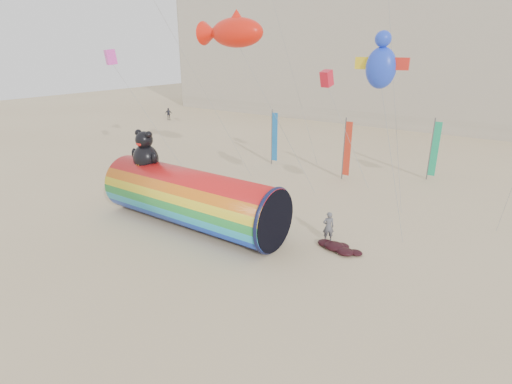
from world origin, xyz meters
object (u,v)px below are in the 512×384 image
Objects in this scene: hotel_building at (352,49)px; windsock_assembly at (191,197)px; fabric_bundle at (338,247)px; kite_handler at (328,227)px.

windsock_assembly is (8.88, -46.24, -8.43)m from hotel_building.
hotel_building is at bearing 100.87° from windsock_assembly.
windsock_assembly is at bearing -79.13° from hotel_building.
hotel_building is 48.70m from fabric_bundle.
windsock_assembly is 6.85× the size of kite_handler.
windsock_assembly is 8.48m from kite_handler.
hotel_building is 23.06× the size of fabric_bundle.
windsock_assembly is at bearing -19.30° from kite_handler.
hotel_building is 47.84m from windsock_assembly.
hotel_building is 47.56m from kite_handler.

